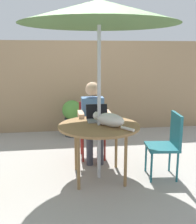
% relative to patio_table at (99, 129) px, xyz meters
% --- Properties ---
extents(ground_plane, '(14.00, 14.00, 0.00)m').
position_rel_patio_table_xyz_m(ground_plane, '(0.00, 0.00, -0.68)').
color(ground_plane, gray).
extents(fence_back, '(5.61, 0.08, 1.90)m').
position_rel_patio_table_xyz_m(fence_back, '(0.00, 2.36, 0.27)').
color(fence_back, '#937756').
rests_on(fence_back, ground).
extents(patio_table, '(1.07, 1.07, 0.74)m').
position_rel_patio_table_xyz_m(patio_table, '(0.00, 0.00, 0.00)').
color(patio_table, olive).
rests_on(patio_table, ground).
extents(patio_umbrella, '(1.93, 1.93, 2.28)m').
position_rel_patio_table_xyz_m(patio_umbrella, '(0.00, 0.00, 1.45)').
color(patio_umbrella, '#B7B7BC').
rests_on(patio_umbrella, ground).
extents(chair_occupied, '(0.40, 0.40, 0.88)m').
position_rel_patio_table_xyz_m(chair_occupied, '(0.00, 0.82, -0.16)').
color(chair_occupied, maroon).
rests_on(chair_occupied, ground).
extents(chair_empty, '(0.44, 0.44, 0.88)m').
position_rel_patio_table_xyz_m(chair_empty, '(0.92, -0.09, -0.16)').
color(chair_empty, '#1E606B').
rests_on(chair_empty, ground).
extents(person_seated, '(0.48, 0.48, 1.22)m').
position_rel_patio_table_xyz_m(person_seated, '(0.00, 0.66, 0.01)').
color(person_seated, '#4C72A5').
rests_on(person_seated, ground).
extents(laptop, '(0.31, 0.26, 0.21)m').
position_rel_patio_table_xyz_m(laptop, '(0.01, 0.25, 0.12)').
color(laptop, gray).
rests_on(laptop, patio_table).
extents(cat, '(0.45, 0.53, 0.17)m').
position_rel_patio_table_xyz_m(cat, '(0.12, -0.07, 0.14)').
color(cat, silver).
rests_on(cat, patio_table).
extents(potted_plant_by_chair, '(0.39, 0.39, 0.73)m').
position_rel_patio_table_xyz_m(potted_plant_by_chair, '(-0.27, 1.95, -0.28)').
color(potted_plant_by_chair, '#33383D').
rests_on(potted_plant_by_chair, ground).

